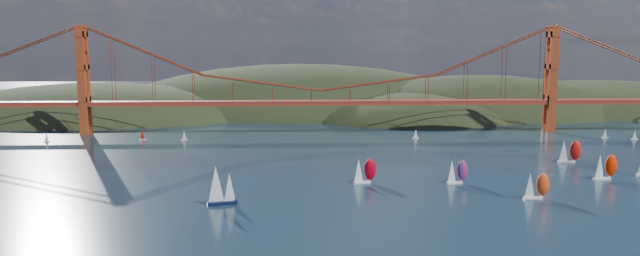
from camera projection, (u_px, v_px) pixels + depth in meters
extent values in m
plane|color=black|center=(358.00, 246.00, 145.14)|extent=(1200.00, 1200.00, 0.00)
ellipsoid|color=black|center=(96.00, 133.00, 397.59)|extent=(240.00, 140.00, 64.00)
ellipsoid|color=black|center=(299.00, 131.00, 443.80)|extent=(300.00, 180.00, 96.00)
ellipsoid|color=black|center=(478.00, 132.00, 419.04)|extent=(220.00, 140.00, 76.00)
ellipsoid|color=black|center=(413.00, 131.00, 386.43)|extent=(140.00, 110.00, 48.00)
ellipsoid|color=black|center=(595.00, 123.00, 442.50)|extent=(260.00, 160.00, 60.00)
cube|color=maroon|center=(321.00, 102.00, 320.98)|extent=(440.00, 7.00, 1.60)
cube|color=maroon|center=(321.00, 104.00, 321.14)|extent=(440.00, 7.00, 0.80)
cube|color=maroon|center=(84.00, 80.00, 313.97)|extent=(4.00, 8.50, 55.00)
cube|color=maroon|center=(551.00, 79.00, 324.78)|extent=(4.00, 8.50, 55.00)
cube|color=black|center=(221.00, 203.00, 181.48)|extent=(8.51, 4.43, 0.98)
cylinder|color=#99999E|center=(222.00, 181.00, 180.71)|extent=(0.12, 0.12, 11.83)
cone|color=white|center=(216.00, 184.00, 180.21)|extent=(5.66, 5.66, 10.41)
cone|color=white|center=(230.00, 187.00, 181.60)|extent=(4.04, 4.04, 8.28)
cube|color=silver|center=(361.00, 183.00, 208.16)|extent=(6.04, 3.38, 0.70)
cylinder|color=#99999E|center=(362.00, 169.00, 207.60)|extent=(0.09, 0.09, 8.73)
cone|color=white|center=(359.00, 170.00, 207.19)|extent=(4.12, 4.12, 7.69)
ellipsoid|color=#AD0112|center=(370.00, 169.00, 208.69)|extent=(4.67, 3.71, 7.34)
cube|color=white|center=(532.00, 198.00, 187.90)|extent=(5.58, 1.75, 0.66)
cylinder|color=#99999E|center=(534.00, 183.00, 187.30)|extent=(0.08, 0.08, 8.28)
cone|color=white|center=(530.00, 185.00, 187.25)|extent=(3.21, 3.21, 7.29)
ellipsoid|color=#F24015|center=(543.00, 185.00, 187.58)|extent=(3.95, 2.57, 6.96)
cube|color=white|center=(602.00, 179.00, 213.88)|extent=(6.32, 2.81, 0.73)
cylinder|color=#99999E|center=(603.00, 165.00, 213.26)|extent=(0.09, 0.09, 9.16)
cone|color=white|center=(600.00, 166.00, 213.00)|extent=(3.99, 3.99, 8.06)
ellipsoid|color=#F22300|center=(611.00, 165.00, 214.01)|extent=(4.70, 3.43, 7.70)
cube|color=silver|center=(566.00, 162.00, 243.73)|extent=(6.31, 2.28, 0.74)
cylinder|color=#99999E|center=(568.00, 149.00, 243.02)|extent=(0.09, 0.09, 9.27)
cone|color=white|center=(564.00, 150.00, 243.15)|extent=(3.76, 3.76, 8.16)
ellipsoid|color=red|center=(575.00, 150.00, 242.95)|extent=(4.55, 3.10, 7.79)
cube|color=silver|center=(454.00, 183.00, 207.88)|extent=(5.68, 2.95, 0.66)
cylinder|color=#99999E|center=(455.00, 170.00, 207.35)|extent=(0.08, 0.08, 8.20)
cone|color=white|center=(452.00, 171.00, 207.02)|extent=(3.78, 3.78, 7.22)
ellipsoid|color=red|center=(462.00, 170.00, 208.26)|extent=(4.34, 3.35, 6.89)
cube|color=silver|center=(47.00, 142.00, 293.30)|extent=(3.00, 1.00, 0.50)
cone|color=white|center=(47.00, 137.00, 292.98)|extent=(2.00, 2.00, 4.20)
cube|color=silver|center=(143.00, 139.00, 299.44)|extent=(3.00, 1.00, 0.50)
cone|color=red|center=(142.00, 135.00, 299.11)|extent=(2.00, 2.00, 4.20)
cube|color=silver|center=(184.00, 140.00, 298.09)|extent=(3.00, 1.00, 0.50)
cone|color=white|center=(184.00, 135.00, 297.76)|extent=(2.00, 2.00, 4.20)
cube|color=silver|center=(605.00, 137.00, 305.70)|extent=(3.00, 1.00, 0.50)
cone|color=white|center=(605.00, 133.00, 305.37)|extent=(2.00, 2.00, 4.20)
cube|color=silver|center=(634.00, 139.00, 300.58)|extent=(3.00, 1.00, 0.50)
cone|color=white|center=(635.00, 134.00, 300.25)|extent=(2.00, 2.00, 4.20)
cube|color=silver|center=(416.00, 138.00, 303.98)|extent=(3.00, 1.00, 0.50)
cone|color=white|center=(416.00, 133.00, 303.65)|extent=(2.00, 2.00, 4.20)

